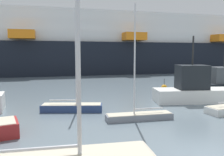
{
  "coord_description": "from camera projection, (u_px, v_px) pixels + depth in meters",
  "views": [
    {
      "loc": [
        -7.42,
        -8.55,
        4.75
      ],
      "look_at": [
        0.0,
        14.17,
        2.2
      ],
      "focal_mm": 37.84,
      "sensor_mm": 36.0,
      "label": 1
    }
  ],
  "objects": [
    {
      "name": "fishing_boat_3",
      "position": [
        221.0,
        84.0,
        28.05
      ],
      "size": [
        7.57,
        3.74,
        5.63
      ],
      "rotation": [
        0.0,
        0.0,
        -0.2
      ],
      "color": "black",
      "rests_on": "ground_plane"
    },
    {
      "name": "ground_plane",
      "position": [
        207.0,
        156.0,
        10.88
      ],
      "size": [
        600.0,
        600.0,
        0.0
      ],
      "primitive_type": "plane",
      "color": "slate"
    },
    {
      "name": "fishing_boat_0",
      "position": [
        194.0,
        89.0,
        22.88
      ],
      "size": [
        8.26,
        4.24,
        6.35
      ],
      "rotation": [
        0.0,
        0.0,
        2.92
      ],
      "color": "white",
      "rests_on": "ground_plane"
    },
    {
      "name": "channel_buoy_1",
      "position": [
        164.0,
        87.0,
        30.08
      ],
      "size": [
        0.73,
        0.73,
        1.48
      ],
      "color": "orange",
      "rests_on": "ground_plane"
    },
    {
      "name": "cruise_ship",
      "position": [
        75.0,
        46.0,
        56.81
      ],
      "size": [
        129.79,
        25.14,
        20.52
      ],
      "rotation": [
        0.0,
        0.0,
        -0.05
      ],
      "color": "black",
      "rests_on": "ground_plane"
    },
    {
      "name": "sailboat_1",
      "position": [
        139.0,
        114.0,
        16.81
      ],
      "size": [
        4.89,
        1.54,
        8.09
      ],
      "rotation": [
        0.0,
        0.0,
        3.04
      ],
      "color": "gray",
      "rests_on": "ground_plane"
    },
    {
      "name": "sailboat_0",
      "position": [
        72.0,
        106.0,
        19.22
      ],
      "size": [
        5.06,
        2.62,
        8.34
      ],
      "rotation": [
        0.0,
        0.0,
        -0.3
      ],
      "color": "navy",
      "rests_on": "ground_plane"
    }
  ]
}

